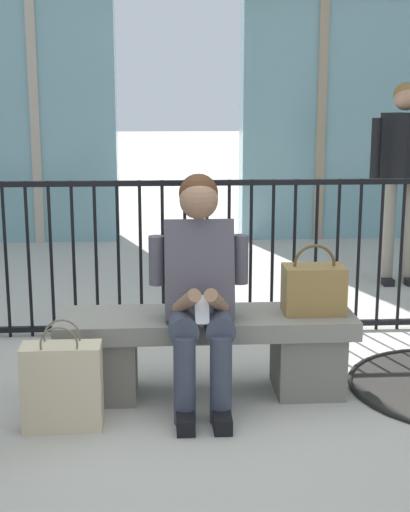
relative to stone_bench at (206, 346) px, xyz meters
The scene contains 7 objects.
ground_plane 0.27m from the stone_bench, ahead, with size 60.00×60.00×0.00m, color #B2ADA3.
stone_bench is the anchor object (origin of this frame).
seated_person_with_phone 0.40m from the stone_bench, 108.15° to the right, with size 0.52×0.66×1.21m.
handbag_on_bench 0.66m from the stone_bench, ahead, with size 0.33×0.20×0.38m.
shopping_bag 0.83m from the stone_bench, 151.98° to the right, with size 0.38×0.17×0.54m.
bystander_at_railing 3.05m from the stone_bench, 52.02° to the left, with size 0.55×0.43×1.71m.
plaza_railing 1.08m from the stone_bench, 90.00° to the left, with size 8.80×0.04×1.06m.
Camera 1 is at (-0.25, -3.80, 1.61)m, focal length 51.73 mm.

